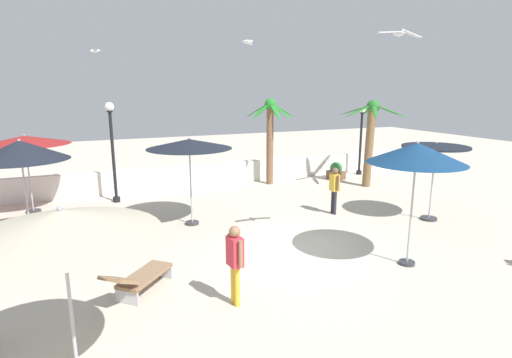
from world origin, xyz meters
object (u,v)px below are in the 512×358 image
palm_tree_0 (371,132)px  lamp_post_0 (361,138)px  seagull_1 (95,51)px  patio_umbrella_2 (416,154)px  guest_2 (235,257)px  lounge_chair_0 (139,278)px  patio_umbrella_3 (25,141)px  patio_umbrella_5 (20,151)px  seagull_0 (399,33)px  guest_0 (334,186)px  seagull_2 (248,42)px  planter (336,171)px  patio_umbrella_1 (189,144)px  lamp_post_1 (112,144)px  patio_umbrella_0 (435,153)px  patio_umbrella_4 (61,224)px  palm_tree_1 (270,130)px

palm_tree_0 → lamp_post_0: 2.66m
seagull_1 → lamp_post_0: bearing=-6.8°
patio_umbrella_2 → guest_2: size_ratio=1.85×
guest_2 → lounge_chair_0: bearing=146.2°
patio_umbrella_3 → patio_umbrella_5: patio_umbrella_5 is taller
seagull_0 → lounge_chair_0: bearing=175.8°
patio_umbrella_2 → patio_umbrella_3: patio_umbrella_2 is taller
guest_0 → seagull_0: (-0.94, -3.71, 4.64)m
patio_umbrella_5 → seagull_2: bearing=19.4°
planter → patio_umbrella_1: bearing=-155.0°
lamp_post_1 → guest_0: (7.00, -4.70, -1.28)m
palm_tree_0 → lamp_post_1: (-10.83, 1.78, -0.19)m
patio_umbrella_0 → seagull_1: (-9.88, 8.55, 3.58)m
seagull_2 → patio_umbrella_0: bearing=-51.9°
patio_umbrella_0 → patio_umbrella_5: (-12.23, 2.81, 0.43)m
patio_umbrella_2 → lamp_post_1: bearing=124.8°
patio_umbrella_4 → patio_umbrella_5: 6.89m
patio_umbrella_3 → patio_umbrella_4: size_ratio=1.04×
lounge_chair_0 → guest_0: size_ratio=1.03×
lamp_post_1 → guest_2: (1.59, -9.15, -1.26)m
lounge_chair_0 → planter: bearing=37.3°
patio_umbrella_3 → guest_2: (4.48, -8.88, -1.57)m
lounge_chair_0 → planter: planter is taller
patio_umbrella_3 → seagull_2: 8.89m
lounge_chair_0 → patio_umbrella_5: bearing=120.1°
planter → guest_0: bearing=-125.1°
patio_umbrella_3 → patio_umbrella_1: bearing=-35.7°
patio_umbrella_5 → guest_2: 7.04m
patio_umbrella_3 → palm_tree_0: (13.71, -1.51, -0.12)m
patio_umbrella_0 → lamp_post_0: size_ratio=0.77×
patio_umbrella_5 → patio_umbrella_4: bearing=-79.8°
patio_umbrella_3 → lamp_post_1: size_ratio=0.77×
patio_umbrella_3 → seagull_1: seagull_1 is taller
patio_umbrella_1 → seagull_1: bearing=111.8°
patio_umbrella_4 → patio_umbrella_5: (-1.22, 6.78, 0.13)m
patio_umbrella_3 → palm_tree_1: 9.81m
lamp_post_1 → seagull_0: size_ratio=3.09×
lamp_post_1 → lounge_chair_0: bearing=-91.3°
patio_umbrella_2 → palm_tree_1: bearing=86.3°
patio_umbrella_1 → patio_umbrella_5: bearing=179.3°
patio_umbrella_3 → palm_tree_1: size_ratio=0.75×
seagull_2 → seagull_1: bearing=151.6°
lamp_post_1 → planter: lamp_post_1 is taller
patio_umbrella_4 → lamp_post_1: size_ratio=0.74×
palm_tree_1 → lamp_post_1: palm_tree_1 is taller
patio_umbrella_3 → planter: 13.41m
seagull_1 → patio_umbrella_3: bearing=-139.4°
guest_0 → palm_tree_1: bearing=91.1°
patio_umbrella_3 → guest_0: size_ratio=1.77×
patio_umbrella_3 → patio_umbrella_4: bearing=-81.7°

